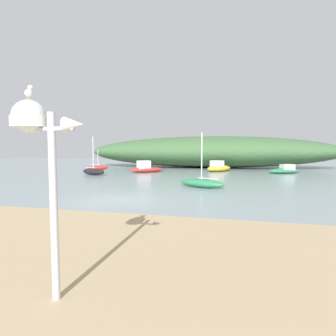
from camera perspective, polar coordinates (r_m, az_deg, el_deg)
ground_plane at (r=14.14m, az=-10.42°, el=-6.70°), size 120.00×120.00×0.00m
distant_hill at (r=39.99m, az=8.60°, el=3.47°), size 37.01×11.44×4.60m
mast_structure at (r=4.65m, az=-26.41°, el=6.60°), size 1.22×0.56×3.18m
seagull_on_radar at (r=4.79m, az=-27.79°, el=14.33°), size 0.28×0.20×0.21m
motorboat_outer_mooring at (r=31.67m, az=23.88°, el=-0.41°), size 3.83×2.56×1.01m
motorboat_west_reach at (r=32.25m, az=10.85°, el=0.15°), size 3.45×3.78×1.33m
sailboat_off_point at (r=18.42m, az=7.24°, el=-3.22°), size 3.58×2.36×3.78m
sailboat_near_shore at (r=28.56m, az=-15.77°, el=-0.71°), size 3.30×2.16×3.96m
sailboat_centre_water at (r=35.72m, az=-14.83°, el=0.13°), size 2.67×1.91×2.64m
motorboat_by_sandbar at (r=30.51m, az=-4.77°, el=-0.05°), size 3.86×3.46×1.36m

